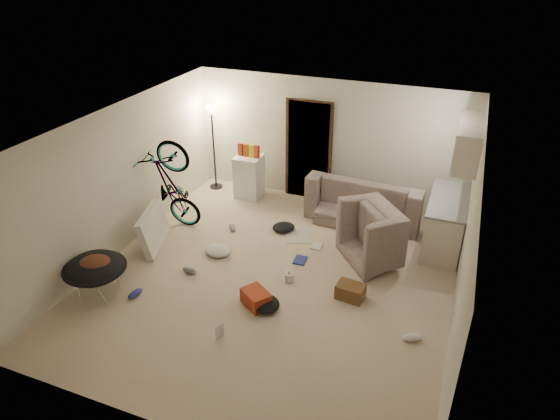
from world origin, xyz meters
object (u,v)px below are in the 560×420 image
at_px(armchair, 390,238).
at_px(saucer_chair, 96,273).
at_px(juicer, 289,277).
at_px(mini_fridge, 249,176).
at_px(floor_lamp, 213,130).
at_px(tv_box, 153,229).
at_px(drink_case_a, 350,291).
at_px(kitchen_counter, 445,224).
at_px(drink_case_b, 256,298).
at_px(sofa, 365,204).
at_px(bicycle, 174,204).

height_order(armchair, saucer_chair, armchair).
bearing_deg(juicer, mini_fridge, 125.95).
relative_size(armchair, saucer_chair, 1.21).
relative_size(floor_lamp, tv_box, 1.75).
distance_m(armchair, drink_case_a, 1.39).
relative_size(mini_fridge, drink_case_a, 2.17).
bearing_deg(floor_lamp, kitchen_counter, -7.66).
height_order(drink_case_b, juicer, drink_case_b).
bearing_deg(juicer, sofa, 75.12).
relative_size(floor_lamp, armchair, 1.60).
relative_size(floor_lamp, juicer, 8.71).
height_order(armchair, juicer, armchair).
distance_m(kitchen_counter, saucer_chair, 5.79).
distance_m(armchair, mini_fridge, 3.40).
height_order(mini_fridge, saucer_chair, mini_fridge).
bearing_deg(bicycle, drink_case_a, -106.07).
distance_m(drink_case_a, drink_case_b, 1.43).
bearing_deg(kitchen_counter, floor_lamp, 172.34).
bearing_deg(tv_box, sofa, 19.32).
relative_size(saucer_chair, tv_box, 0.91).
distance_m(bicycle, drink_case_a, 3.71).
relative_size(bicycle, tv_box, 1.78).
bearing_deg(drink_case_b, tv_box, -165.81).
bearing_deg(mini_fridge, armchair, -23.29).
height_order(mini_fridge, drink_case_b, mini_fridge).
distance_m(kitchen_counter, sofa, 1.57).
relative_size(mini_fridge, juicer, 4.28).
xyz_separation_m(mini_fridge, tv_box, (-0.75, -2.40, -0.10)).
bearing_deg(bicycle, drink_case_b, -125.96).
relative_size(sofa, mini_fridge, 2.44).
xyz_separation_m(sofa, armchair, (0.68, -1.16, 0.05)).
distance_m(mini_fridge, saucer_chair, 3.96).
bearing_deg(juicer, floor_lamp, 135.57).
relative_size(floor_lamp, drink_case_a, 4.43).
distance_m(kitchen_counter, mini_fridge, 4.02).
bearing_deg(armchair, tv_box, 66.57).
bearing_deg(kitchen_counter, bicycle, -166.24).
distance_m(kitchen_counter, bicycle, 4.87).
bearing_deg(saucer_chair, bicycle, 90.00).
height_order(floor_lamp, juicer, floor_lamp).
relative_size(bicycle, mini_fridge, 2.06).
xyz_separation_m(kitchen_counter, mini_fridge, (-3.98, 0.55, 0.00)).
distance_m(armchair, bicycle, 3.93).
bearing_deg(mini_fridge, tv_box, -108.91).
height_order(floor_lamp, drink_case_a, floor_lamp).
xyz_separation_m(bicycle, juicer, (2.58, -0.82, -0.40)).
xyz_separation_m(tv_box, drink_case_b, (2.33, -0.86, -0.22)).
xyz_separation_m(armchair, drink_case_b, (-1.58, -2.00, -0.25)).
distance_m(sofa, mini_fridge, 2.49).
xyz_separation_m(mini_fridge, saucer_chair, (-0.75, -3.89, -0.05)).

